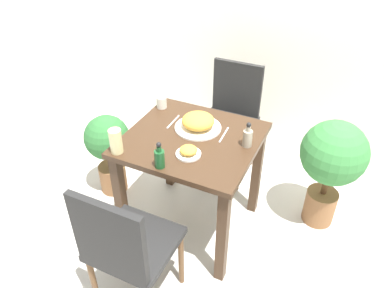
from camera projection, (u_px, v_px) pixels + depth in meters
name	position (u px, v px, depth m)	size (l,w,h in m)	color
ground_plane	(192.00, 223.00, 2.74)	(16.00, 16.00, 0.00)	beige
dining_table	(192.00, 156.00, 2.38)	(0.80, 0.76, 0.76)	#3D2819
chair_near	(126.00, 246.00, 1.91)	(0.42, 0.42, 0.92)	black
chair_far	(231.00, 113.00, 3.00)	(0.42, 0.42, 0.92)	black
food_plate	(198.00, 122.00, 2.36)	(0.30, 0.30, 0.10)	white
side_plate	(188.00, 152.00, 2.14)	(0.15, 0.15, 0.06)	white
drink_cup	(162.00, 102.00, 2.58)	(0.07, 0.07, 0.08)	silver
juice_glass	(116.00, 141.00, 2.14)	(0.07, 0.07, 0.15)	beige
sauce_bottle	(159.00, 158.00, 2.03)	(0.06, 0.06, 0.16)	#194C23
condiment_bottle	(248.00, 137.00, 2.19)	(0.06, 0.06, 0.16)	gray
fork_utensil	(173.00, 122.00, 2.44)	(0.01, 0.17, 0.00)	silver
spoon_utensil	(224.00, 135.00, 2.32)	(0.02, 0.18, 0.00)	silver
potted_plant_left	(108.00, 146.00, 2.81)	(0.34, 0.34, 0.67)	brown
potted_plant_right	(332.00, 161.00, 2.46)	(0.44, 0.44, 0.82)	brown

